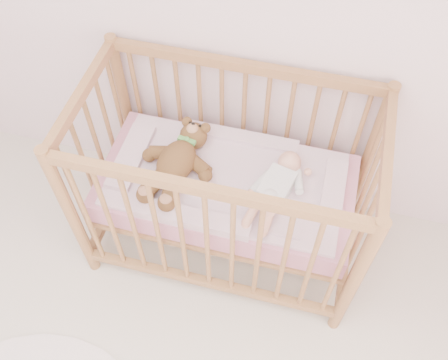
% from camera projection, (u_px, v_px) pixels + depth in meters
% --- Properties ---
extents(crib, '(1.36, 0.76, 1.00)m').
position_uv_depth(crib, '(227.00, 186.00, 2.42)').
color(crib, '#B1704B').
rests_on(crib, floor).
extents(mattress, '(1.22, 0.62, 0.13)m').
position_uv_depth(mattress, '(227.00, 188.00, 2.43)').
color(mattress, pink).
rests_on(mattress, crib).
extents(blanket, '(1.10, 0.58, 0.06)m').
position_uv_depth(blanket, '(227.00, 179.00, 2.37)').
color(blanket, '#E29BB9').
rests_on(blanket, mattress).
extents(baby, '(0.34, 0.53, 0.12)m').
position_uv_depth(baby, '(277.00, 184.00, 2.27)').
color(baby, white).
rests_on(baby, blanket).
extents(teddy_bear, '(0.46, 0.59, 0.15)m').
position_uv_depth(teddy_bear, '(176.00, 162.00, 2.33)').
color(teddy_bear, brown).
rests_on(teddy_bear, blanket).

